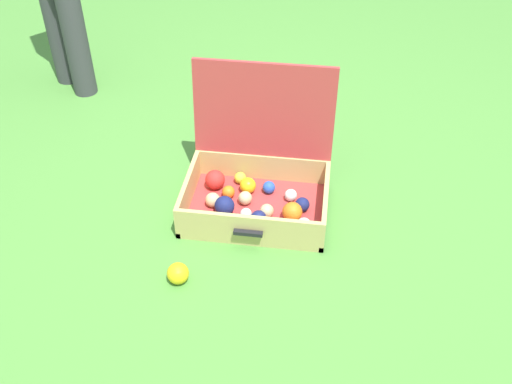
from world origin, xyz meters
TOP-DOWN VIEW (x-y plane):
  - ground_plane at (0.00, 0.00)m, footprint 16.00×16.00m
  - open_suitcase at (-0.06, 0.08)m, footprint 0.57×0.48m
  - stray_ball_on_grass at (-0.28, -0.38)m, footprint 0.08×0.08m

SIDE VIEW (x-z plane):
  - ground_plane at x=0.00m, z-range 0.00..0.00m
  - stray_ball_on_grass at x=-0.28m, z-range 0.00..0.08m
  - open_suitcase at x=-0.06m, z-range -0.16..0.39m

